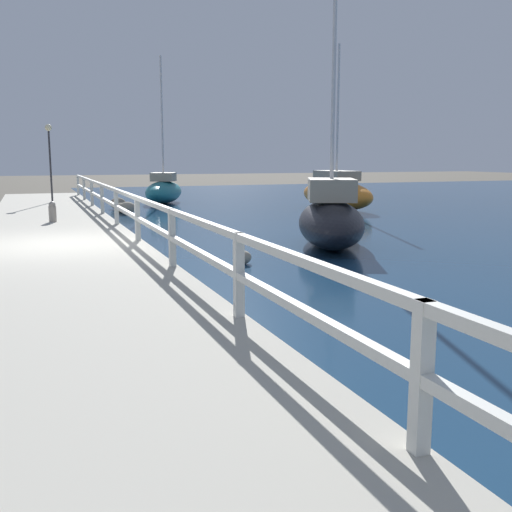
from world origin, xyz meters
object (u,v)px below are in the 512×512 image
dock_lamp (49,145)px  sailboat_orange (336,193)px  mooring_bollard (52,212)px  sailboat_black (331,219)px  sailboat_teal (164,191)px

dock_lamp → sailboat_orange: size_ratio=0.47×
mooring_bollard → sailboat_black: 7.48m
mooring_bollard → sailboat_teal: size_ratio=0.09×
dock_lamp → sailboat_teal: size_ratio=0.46×
sailboat_black → sailboat_teal: size_ratio=1.10×
dock_lamp → sailboat_black: sailboat_black is taller
dock_lamp → sailboat_orange: sailboat_orange is taller
mooring_bollard → dock_lamp: (0.25, 7.49, 1.90)m
sailboat_black → mooring_bollard: bearing=166.4°
dock_lamp → sailboat_orange: bearing=-17.3°
mooring_bollard → dock_lamp: 7.73m
mooring_bollard → sailboat_black: bearing=-37.1°
mooring_bollard → sailboat_teal: sailboat_teal is taller
mooring_bollard → dock_lamp: bearing=88.1°
sailboat_black → sailboat_teal: sailboat_black is taller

